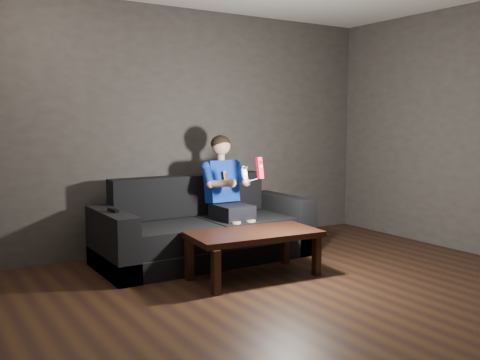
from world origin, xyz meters
TOP-DOWN VIEW (x-y plane):
  - floor at (0.00, 0.00)m, footprint 5.00×5.00m
  - back_wall at (0.00, 2.50)m, footprint 5.00×0.04m
  - sofa at (-0.11, 1.85)m, footprint 2.22×0.96m
  - child at (0.14, 1.80)m, footprint 0.50×0.61m
  - wii_remote_red at (0.24, 1.32)m, footprint 0.05×0.08m
  - nunchuk_white at (0.06, 1.33)m, footprint 0.07×0.10m
  - wii_remote_black at (-1.11, 1.77)m, footprint 0.06×0.16m
  - coffee_table at (-0.04, 1.01)m, footprint 1.25×0.71m

SIDE VIEW (x-z plane):
  - floor at x=0.00m, z-range 0.00..0.00m
  - sofa at x=-0.11m, z-range -0.15..0.71m
  - coffee_table at x=-0.04m, z-range 0.16..0.59m
  - wii_remote_black at x=-1.11m, z-range 0.60..0.64m
  - child at x=0.14m, z-range 0.14..1.37m
  - nunchuk_white at x=0.06m, z-range 0.86..1.02m
  - wii_remote_red at x=0.24m, z-range 0.88..1.09m
  - back_wall at x=0.00m, z-range 0.00..2.70m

